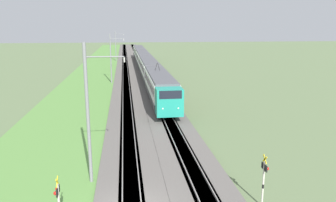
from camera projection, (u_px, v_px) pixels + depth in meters
name	position (u px, v px, depth m)	size (l,w,h in m)	color
ballast_main	(126.00, 77.00, 66.42)	(240.00, 4.40, 0.30)	#605B56
ballast_adjacent	(147.00, 77.00, 66.99)	(240.00, 4.40, 0.30)	#605B56
track_main	(126.00, 77.00, 66.42)	(240.00, 1.57, 0.45)	#4C4238
track_adjacent	(147.00, 76.00, 66.98)	(240.00, 1.57, 0.45)	#4C4238
grass_verge	(95.00, 78.00, 65.66)	(240.00, 11.41, 0.12)	#5B8E42
passenger_train	(145.00, 62.00, 71.72)	(78.74, 2.94, 5.21)	teal
crossing_signal_near	(58.00, 200.00, 16.06)	(0.70, 0.23, 3.08)	beige
crossing_signal_far	(264.00, 176.00, 18.58)	(0.70, 0.23, 3.16)	beige
catenary_mast_near	(89.00, 114.00, 20.73)	(0.22, 2.56, 9.26)	slate
catenary_mast_mid	(111.00, 58.00, 58.73)	(0.22, 2.56, 8.95)	slate
catenary_mast_far	(116.00, 46.00, 96.71)	(0.22, 2.56, 8.89)	slate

